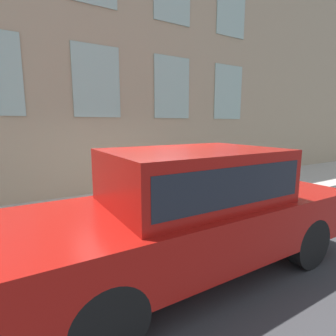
# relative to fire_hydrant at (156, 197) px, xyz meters

# --- Properties ---
(ground_plane) EXTENTS (80.00, 80.00, 0.00)m
(ground_plane) POSITION_rel_fire_hydrant_xyz_m (-0.64, 0.52, -0.49)
(ground_plane) COLOR #38383A
(sidewalk) EXTENTS (2.99, 60.00, 0.13)m
(sidewalk) POSITION_rel_fire_hydrant_xyz_m (0.86, 0.52, -0.42)
(sidewalk) COLOR #B2ADA3
(sidewalk) RESTS_ON ground_plane
(building_facade) EXTENTS (0.33, 40.00, 7.97)m
(building_facade) POSITION_rel_fire_hydrant_xyz_m (2.51, 0.52, 3.51)
(building_facade) COLOR tan
(building_facade) RESTS_ON ground_plane
(fire_hydrant) EXTENTS (0.30, 0.42, 0.70)m
(fire_hydrant) POSITION_rel_fire_hydrant_xyz_m (0.00, 0.00, 0.00)
(fire_hydrant) COLOR red
(fire_hydrant) RESTS_ON sidewalk
(person) EXTENTS (0.25, 0.17, 1.05)m
(person) POSITION_rel_fire_hydrant_xyz_m (0.09, -0.67, 0.28)
(person) COLOR navy
(person) RESTS_ON sidewalk
(parked_car_red_near) EXTENTS (1.84, 4.83, 1.74)m
(parked_car_red_near) POSITION_rel_fire_hydrant_xyz_m (-2.08, 0.54, 0.47)
(parked_car_red_near) COLOR black
(parked_car_red_near) RESTS_ON ground_plane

